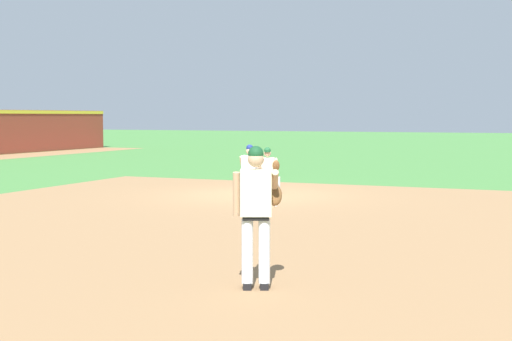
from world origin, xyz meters
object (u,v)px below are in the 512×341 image
Objects in this scene: first_base_bag at (256,193)px; first_baseman at (268,168)px; baseball at (276,206)px; baserunner at (250,169)px; pitcher at (257,208)px.

first_base_bag is 0.28× the size of first_baseman.
first_baseman is at bearing -20.69° from first_base_bag.
first_base_bag reaches higher than baseball.
baserunner reaches higher than first_baseman.
first_baseman is 0.92× the size of baserunner.
first_base_bag is at bearing 159.31° from first_baseman.
first_baseman reaches higher than baseball.
pitcher is at bearing -159.11° from first_baseman.
first_base_bag is 0.20× the size of pitcher.
baseball is at bearing 19.29° from pitcher.
pitcher is (-7.81, -2.73, 1.02)m from baseball.
baserunner is (-1.09, 0.11, 0.06)m from first_baseman.
baseball is at bearing -140.34° from baserunner.
baserunner is at bearing 39.66° from baseball.
first_baseman is (0.47, -0.18, 0.69)m from first_base_bag.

